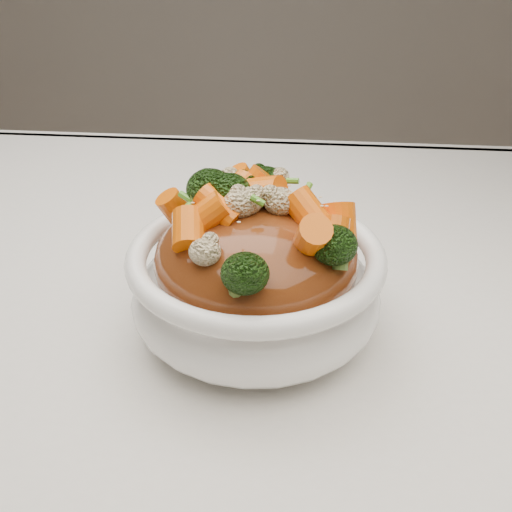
# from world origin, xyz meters

# --- Properties ---
(tablecloth) EXTENTS (1.20, 0.80, 0.04)m
(tablecloth) POSITION_xyz_m (0.00, 0.00, 0.73)
(tablecloth) COLOR silver
(tablecloth) RESTS_ON dining_table
(bowl) EXTENTS (0.20, 0.20, 0.08)m
(bowl) POSITION_xyz_m (0.02, -0.03, 0.79)
(bowl) COLOR white
(bowl) RESTS_ON tablecloth
(sauce_base) EXTENTS (0.16, 0.16, 0.08)m
(sauce_base) POSITION_xyz_m (0.02, -0.03, 0.81)
(sauce_base) COLOR #632C11
(sauce_base) RESTS_ON bowl
(carrots) EXTENTS (0.16, 0.16, 0.04)m
(carrots) POSITION_xyz_m (0.02, -0.03, 0.87)
(carrots) COLOR orange
(carrots) RESTS_ON sauce_base
(broccoli) EXTENTS (0.16, 0.16, 0.04)m
(broccoli) POSITION_xyz_m (0.02, -0.03, 0.87)
(broccoli) COLOR black
(broccoli) RESTS_ON sauce_base
(cauliflower) EXTENTS (0.16, 0.16, 0.03)m
(cauliflower) POSITION_xyz_m (0.02, -0.03, 0.87)
(cauliflower) COLOR beige
(cauliflower) RESTS_ON sauce_base
(scallions) EXTENTS (0.12, 0.12, 0.02)m
(scallions) POSITION_xyz_m (0.02, -0.03, 0.87)
(scallions) COLOR #4C9322
(scallions) RESTS_ON sauce_base
(sesame_seeds) EXTENTS (0.14, 0.14, 0.01)m
(sesame_seeds) POSITION_xyz_m (0.02, -0.03, 0.87)
(sesame_seeds) COLOR beige
(sesame_seeds) RESTS_ON sauce_base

